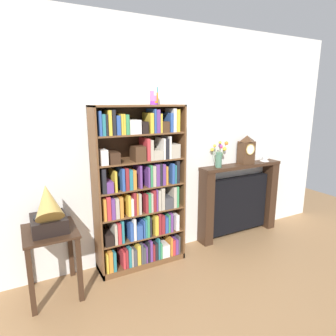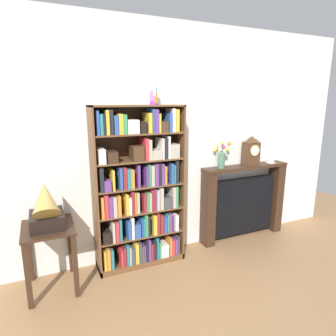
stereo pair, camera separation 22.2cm
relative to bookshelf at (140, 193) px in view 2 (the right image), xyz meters
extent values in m
cube|color=#997047|center=(0.00, -0.13, -0.82)|extent=(8.27, 6.40, 0.02)
cube|color=silver|center=(0.26, 0.20, 0.49)|extent=(5.27, 0.08, 2.60)
cube|color=brown|center=(-0.47, 0.01, 0.06)|extent=(0.02, 0.30, 1.73)
cube|color=brown|center=(0.46, 0.01, 0.06)|extent=(0.02, 0.30, 1.73)
cube|color=#4C311C|center=(0.00, 0.15, 0.06)|extent=(0.95, 0.01, 1.73)
cube|color=brown|center=(0.00, 0.01, 0.91)|extent=(0.95, 0.30, 0.02)
cube|color=brown|center=(0.00, 0.01, -0.78)|extent=(0.95, 0.30, 0.06)
cube|color=gold|center=(-0.42, -0.03, -0.64)|extent=(0.02, 0.21, 0.21)
cube|color=orange|center=(-0.38, -0.02, -0.63)|extent=(0.04, 0.21, 0.23)
cube|color=teal|center=(-0.34, -0.01, -0.64)|extent=(0.03, 0.25, 0.21)
cube|color=#C63338|center=(-0.24, -0.02, -0.65)|extent=(0.02, 0.22, 0.19)
cube|color=maroon|center=(-0.21, -0.02, -0.65)|extent=(0.03, 0.23, 0.21)
cube|color=teal|center=(-0.18, -0.03, -0.64)|extent=(0.03, 0.21, 0.22)
cube|color=#B2A893|center=(-0.15, -0.01, -0.65)|extent=(0.02, 0.24, 0.20)
cube|color=#424247|center=(-0.12, 0.00, -0.66)|extent=(0.04, 0.26, 0.18)
cube|color=gold|center=(-0.08, -0.02, -0.64)|extent=(0.04, 0.22, 0.22)
cube|color=#424247|center=(-0.04, -0.02, -0.63)|extent=(0.02, 0.23, 0.23)
cube|color=#424247|center=(-0.02, -0.01, -0.66)|extent=(0.03, 0.24, 0.19)
cube|color=#663884|center=(0.01, -0.02, -0.65)|extent=(0.02, 0.22, 0.19)
cube|color=black|center=(0.04, -0.02, -0.64)|extent=(0.02, 0.22, 0.22)
cube|color=#663884|center=(0.06, -0.03, -0.63)|extent=(0.03, 0.21, 0.24)
cube|color=maroon|center=(0.09, -0.03, -0.66)|extent=(0.02, 0.21, 0.19)
cube|color=black|center=(0.13, -0.01, -0.65)|extent=(0.03, 0.24, 0.20)
cube|color=teal|center=(0.16, -0.03, -0.63)|extent=(0.02, 0.20, 0.24)
cube|color=#388E56|center=(0.18, -0.02, -0.66)|extent=(0.02, 0.22, 0.18)
cube|color=white|center=(0.24, -0.01, -0.68)|extent=(0.09, 0.23, 0.15)
cube|color=orange|center=(0.31, -0.03, -0.64)|extent=(0.02, 0.20, 0.22)
cube|color=#C63338|center=(0.34, -0.02, -0.66)|extent=(0.03, 0.22, 0.18)
cube|color=#663884|center=(0.38, -0.01, -0.66)|extent=(0.03, 0.23, 0.18)
cube|color=#424247|center=(0.41, -0.02, -0.64)|extent=(0.02, 0.22, 0.21)
cube|color=brown|center=(0.00, 0.01, -0.46)|extent=(0.91, 0.28, 0.02)
cube|color=black|center=(-0.39, -0.03, -0.40)|extent=(0.08, 0.20, 0.12)
cube|color=#B2A893|center=(-0.32, -0.01, -0.35)|extent=(0.03, 0.24, 0.21)
cube|color=#C63338|center=(-0.28, -0.01, -0.35)|extent=(0.03, 0.24, 0.22)
cube|color=teal|center=(-0.25, -0.02, -0.34)|extent=(0.02, 0.22, 0.24)
cube|color=#2D519E|center=(-0.15, -0.02, -0.36)|extent=(0.03, 0.22, 0.20)
cube|color=white|center=(-0.12, -0.02, -0.34)|extent=(0.03, 0.22, 0.23)
cube|color=#2D519E|center=(-0.07, -0.05, -0.38)|extent=(0.06, 0.17, 0.15)
cube|color=#2D519E|center=(-0.01, -0.02, -0.36)|extent=(0.02, 0.23, 0.19)
cube|color=teal|center=(0.01, -0.02, -0.35)|extent=(0.02, 0.23, 0.21)
cube|color=#388E56|center=(0.03, -0.03, -0.34)|extent=(0.03, 0.20, 0.24)
cube|color=black|center=(0.06, -0.03, -0.35)|extent=(0.02, 0.21, 0.22)
cube|color=gold|center=(0.13, -0.03, -0.35)|extent=(0.04, 0.20, 0.22)
cube|color=maroon|center=(0.17, -0.02, -0.34)|extent=(0.03, 0.21, 0.24)
cube|color=maroon|center=(0.21, -0.01, -0.35)|extent=(0.04, 0.23, 0.21)
cube|color=#2D519E|center=(0.25, -0.02, -0.36)|extent=(0.03, 0.23, 0.18)
cube|color=#388E56|center=(0.28, -0.01, -0.35)|extent=(0.02, 0.24, 0.20)
cube|color=#663884|center=(0.31, -0.02, -0.35)|extent=(0.03, 0.23, 0.21)
cube|color=white|center=(0.39, -0.03, -0.36)|extent=(0.04, 0.20, 0.18)
cube|color=brown|center=(0.00, 0.01, -0.19)|extent=(0.91, 0.28, 0.02)
cube|color=orange|center=(-0.42, -0.02, -0.07)|extent=(0.03, 0.23, 0.22)
cube|color=#C63338|center=(-0.38, -0.02, -0.06)|extent=(0.04, 0.23, 0.24)
cube|color=#663884|center=(-0.34, -0.02, -0.07)|extent=(0.04, 0.22, 0.21)
cube|color=#B2A893|center=(-0.29, -0.01, -0.08)|extent=(0.04, 0.25, 0.20)
cube|color=orange|center=(-0.25, -0.03, -0.07)|extent=(0.03, 0.20, 0.21)
cube|color=gold|center=(-0.17, -0.03, -0.07)|extent=(0.03, 0.20, 0.22)
cube|color=white|center=(-0.14, -0.03, -0.09)|extent=(0.03, 0.20, 0.18)
cube|color=maroon|center=(-0.11, -0.03, -0.06)|extent=(0.03, 0.20, 0.24)
cube|color=orange|center=(-0.08, -0.02, -0.07)|extent=(0.02, 0.22, 0.23)
cube|color=#B2A893|center=(-0.05, -0.03, -0.07)|extent=(0.03, 0.20, 0.22)
cube|color=maroon|center=(0.02, -0.01, -0.08)|extent=(0.03, 0.25, 0.20)
cube|color=#388E56|center=(0.05, -0.02, -0.08)|extent=(0.03, 0.23, 0.20)
cube|color=#B2A893|center=(0.08, 0.00, -0.08)|extent=(0.02, 0.26, 0.20)
cube|color=maroon|center=(0.11, -0.02, -0.06)|extent=(0.03, 0.21, 0.23)
cube|color=#663884|center=(0.14, -0.01, -0.06)|extent=(0.02, 0.24, 0.24)
cube|color=#B2A893|center=(0.17, 0.00, -0.07)|extent=(0.03, 0.25, 0.22)
cube|color=#B2A893|center=(0.21, -0.01, -0.06)|extent=(0.04, 0.25, 0.24)
cube|color=#424247|center=(0.28, -0.04, -0.12)|extent=(0.10, 0.19, 0.12)
cube|color=#B2A893|center=(0.35, -0.01, -0.06)|extent=(0.03, 0.24, 0.23)
cube|color=#388E56|center=(0.39, -0.02, -0.06)|extent=(0.03, 0.23, 0.23)
cube|color=brown|center=(0.00, 0.01, 0.09)|extent=(0.91, 0.28, 0.02)
cube|color=black|center=(-0.41, 0.00, 0.21)|extent=(0.04, 0.25, 0.24)
cube|color=#663884|center=(-0.36, -0.03, 0.15)|extent=(0.07, 0.21, 0.11)
cube|color=gold|center=(-0.30, -0.02, 0.20)|extent=(0.02, 0.21, 0.21)
cube|color=#2D519E|center=(-0.22, -0.02, 0.21)|extent=(0.03, 0.22, 0.22)
cube|color=maroon|center=(-0.18, -0.01, 0.21)|extent=(0.03, 0.25, 0.22)
cube|color=teal|center=(-0.14, -0.01, 0.20)|extent=(0.04, 0.24, 0.20)
cube|color=orange|center=(-0.11, -0.01, 0.19)|extent=(0.04, 0.23, 0.20)
cube|color=#663884|center=(-0.04, -0.03, 0.21)|extent=(0.02, 0.21, 0.23)
cube|color=#663884|center=(0.05, -0.02, 0.20)|extent=(0.02, 0.22, 0.21)
cube|color=#388E56|center=(0.08, -0.01, 0.21)|extent=(0.02, 0.25, 0.23)
cube|color=#B2A893|center=(0.11, -0.02, 0.20)|extent=(0.03, 0.22, 0.22)
cube|color=#663884|center=(0.15, -0.03, 0.21)|extent=(0.04, 0.21, 0.23)
cube|color=black|center=(0.18, -0.03, 0.21)|extent=(0.03, 0.21, 0.23)
cube|color=#663884|center=(0.22, -0.03, 0.21)|extent=(0.03, 0.21, 0.22)
cube|color=orange|center=(0.25, -0.02, 0.19)|extent=(0.02, 0.22, 0.20)
cube|color=#2D519E|center=(0.33, -0.03, 0.20)|extent=(0.03, 0.20, 0.22)
cube|color=teal|center=(0.36, 0.00, 0.19)|extent=(0.02, 0.25, 0.20)
cube|color=black|center=(0.39, -0.01, 0.22)|extent=(0.03, 0.24, 0.24)
cube|color=brown|center=(0.00, 0.01, 0.36)|extent=(0.91, 0.28, 0.02)
cube|color=white|center=(-0.40, -0.05, 0.44)|extent=(0.07, 0.17, 0.14)
cube|color=#382316|center=(-0.29, -0.01, 0.42)|extent=(0.10, 0.23, 0.11)
cube|color=#472D1C|center=(-0.04, -0.04, 0.44)|extent=(0.11, 0.17, 0.15)
cube|color=#C63338|center=(0.05, -0.02, 0.48)|extent=(0.03, 0.22, 0.22)
cube|color=#B2A893|center=(0.09, -0.01, 0.47)|extent=(0.03, 0.24, 0.21)
cube|color=#B2A893|center=(0.16, -0.04, 0.42)|extent=(0.11, 0.18, 0.10)
cube|color=white|center=(0.23, -0.02, 0.48)|extent=(0.02, 0.21, 0.22)
cube|color=black|center=(0.26, -0.02, 0.48)|extent=(0.04, 0.21, 0.21)
cube|color=white|center=(0.29, -0.03, 0.49)|extent=(0.02, 0.21, 0.23)
cube|color=#B2A893|center=(0.36, -0.04, 0.44)|extent=(0.10, 0.18, 0.15)
cube|color=brown|center=(0.00, 0.01, 0.64)|extent=(0.91, 0.28, 0.02)
cube|color=#2D519E|center=(-0.42, -0.03, 0.76)|extent=(0.02, 0.20, 0.23)
cube|color=teal|center=(-0.39, -0.02, 0.74)|extent=(0.03, 0.22, 0.20)
cube|color=black|center=(-0.36, -0.01, 0.74)|extent=(0.02, 0.24, 0.19)
cube|color=gold|center=(-0.33, 0.00, 0.76)|extent=(0.03, 0.26, 0.23)
cube|color=black|center=(-0.29, 0.00, 0.76)|extent=(0.03, 0.26, 0.23)
cube|color=#2D519E|center=(-0.25, -0.02, 0.73)|extent=(0.04, 0.21, 0.18)
cube|color=gold|center=(-0.22, -0.01, 0.74)|extent=(0.02, 0.25, 0.19)
cube|color=gold|center=(-0.19, -0.02, 0.74)|extent=(0.02, 0.23, 0.19)
cube|color=#388E56|center=(-0.16, -0.01, 0.74)|extent=(0.03, 0.24, 0.19)
cube|color=white|center=(-0.08, -0.03, 0.71)|extent=(0.12, 0.21, 0.13)
cube|color=black|center=(0.02, -0.02, 0.70)|extent=(0.06, 0.23, 0.12)
cube|color=gold|center=(0.09, -0.03, 0.74)|extent=(0.04, 0.21, 0.20)
cube|color=#2D519E|center=(0.13, -0.02, 0.76)|extent=(0.02, 0.21, 0.24)
cube|color=#663884|center=(0.16, -0.02, 0.76)|extent=(0.04, 0.21, 0.23)
cube|color=gold|center=(0.19, 0.00, 0.74)|extent=(0.02, 0.25, 0.19)
cube|color=#472D1C|center=(0.25, -0.01, 0.70)|extent=(0.08, 0.23, 0.11)
cube|color=#2D519E|center=(0.31, -0.01, 0.74)|extent=(0.03, 0.24, 0.19)
cube|color=white|center=(0.35, -0.03, 0.76)|extent=(0.03, 0.20, 0.24)
cube|color=gold|center=(0.39, -0.02, 0.76)|extent=(0.04, 0.21, 0.23)
cylinder|color=purple|center=(0.17, 0.01, 0.97)|extent=(0.08, 0.08, 0.10)
cylinder|color=orange|center=(0.18, 0.01, 0.99)|extent=(0.08, 0.08, 0.10)
cylinder|color=pink|center=(0.17, 0.01, 1.01)|extent=(0.08, 0.08, 0.10)
cylinder|color=yellow|center=(0.18, 0.01, 1.02)|extent=(0.08, 0.08, 0.10)
cylinder|color=#28B2B7|center=(0.18, 0.01, 1.04)|extent=(0.08, 0.08, 0.10)
cylinder|color=white|center=(0.17, 0.01, 1.06)|extent=(0.08, 0.08, 0.10)
cube|color=#382316|center=(-0.92, -0.10, -0.18)|extent=(0.46, 0.51, 0.02)
cube|color=#382316|center=(-1.12, -0.32, -0.50)|extent=(0.04, 0.04, 0.62)
cube|color=#382316|center=(-0.73, -0.32, -0.50)|extent=(0.04, 0.04, 0.62)
cube|color=#382316|center=(-1.12, 0.13, -0.50)|extent=(0.04, 0.04, 0.62)
cube|color=#382316|center=(-0.73, 0.13, -0.50)|extent=(0.04, 0.04, 0.62)
cube|color=black|center=(-0.92, -0.10, -0.11)|extent=(0.29, 0.34, 0.13)
cylinder|color=black|center=(-0.92, -0.10, -0.03)|extent=(0.25, 0.25, 0.01)
cylinder|color=#B79347|center=(-0.92, -0.15, -0.01)|extent=(0.03, 0.03, 0.06)
cone|color=#B79347|center=(-0.92, -0.20, 0.13)|extent=(0.23, 0.38, 0.38)
cube|color=#382316|center=(1.43, 0.06, 0.14)|extent=(1.20, 0.20, 0.04)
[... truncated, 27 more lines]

